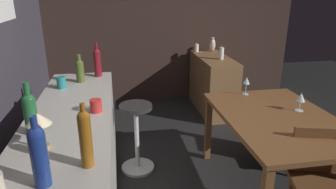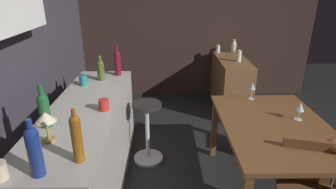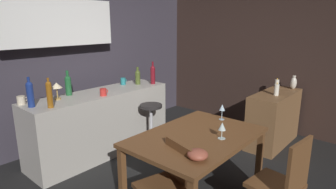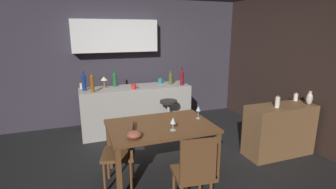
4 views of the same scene
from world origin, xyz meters
TOP-DOWN VIEW (x-y plane):
  - ground_plane at (0.00, 0.00)m, footprint 9.00×9.00m
  - wall_kitchen_back at (-0.06, 2.08)m, footprint 5.20×0.33m
  - wall_side_right at (2.55, 0.30)m, footprint 0.10×4.40m
  - dining_table at (-0.11, -0.34)m, footprint 1.37×0.94m
  - kitchen_counter at (-0.05, 1.36)m, footprint 2.10×0.60m
  - sideboard_cabinet at (1.87, -0.40)m, footprint 1.10×0.44m
  - chair_near_window at (-0.63, -0.41)m, footprint 0.49×0.49m
  - chair_by_doorway at (-0.02, -1.20)m, footprint 0.45×0.45m
  - bar_stool at (0.44, 0.84)m, footprint 0.34×0.34m
  - wine_glass_left at (-0.02, -0.58)m, footprint 0.08×0.08m
  - wine_glass_right at (0.48, -0.29)m, footprint 0.07×0.07m
  - fruit_bowl at (-0.53, -0.65)m, footprint 0.18×0.18m
  - wine_bottle_amber at (-0.85, 1.18)m, footprint 0.07×0.07m
  - wine_bottle_cobalt at (-0.99, 1.37)m, footprint 0.08×0.08m
  - wine_bottle_green at (-0.41, 1.55)m, footprint 0.08×0.08m
  - wine_bottle_ruby at (0.85, 1.19)m, footprint 0.07×0.07m
  - wine_bottle_olive at (0.68, 1.36)m, footprint 0.08×0.08m
  - cup_teal at (0.51, 1.51)m, footprint 0.12×0.08m
  - cup_cream at (-1.02, 1.57)m, footprint 0.13×0.09m
  - cup_red at (-0.12, 1.17)m, footprint 0.12×0.09m
  - counter_lamp at (-0.62, 1.45)m, footprint 0.14×0.14m
  - pillar_candle_tall at (2.30, -0.25)m, footprint 0.07×0.07m
  - pillar_candle_short at (1.72, -0.46)m, footprint 0.07×0.07m
  - vase_ceramic_ivory at (2.30, -0.51)m, footprint 0.09×0.09m

SIDE VIEW (x-z plane):
  - ground_plane at x=0.00m, z-range 0.00..0.00m
  - bar_stool at x=0.44m, z-range 0.02..0.74m
  - sideboard_cabinet at x=1.87m, z-range 0.00..0.82m
  - kitchen_counter at x=-0.05m, z-range 0.00..0.90m
  - chair_near_window at x=-0.63m, z-range 0.05..0.87m
  - chair_by_doorway at x=-0.02m, z-range 0.04..0.96m
  - dining_table at x=-0.11m, z-range 0.29..1.03m
  - fruit_bowl at x=-0.53m, z-range 0.74..0.83m
  - wine_glass_left at x=-0.02m, z-range 0.78..0.95m
  - wine_glass_right at x=0.48m, z-range 0.79..0.97m
  - pillar_candle_tall at x=2.30m, z-range 0.81..0.95m
  - pillar_candle_short at x=1.72m, z-range 0.81..1.00m
  - vase_ceramic_ivory at x=2.30m, z-range 0.81..1.03m
  - cup_red at x=-0.12m, z-range 0.90..1.00m
  - cup_cream at x=-1.02m, z-range 0.90..1.00m
  - cup_teal at x=0.51m, z-range 0.90..1.01m
  - wine_bottle_olive at x=0.68m, z-range 0.89..1.16m
  - wine_bottle_green at x=-0.41m, z-range 0.88..1.22m
  - wine_bottle_ruby at x=0.85m, z-range 0.88..1.24m
  - wine_bottle_cobalt at x=-0.99m, z-range 0.89..1.24m
  - wine_bottle_amber at x=-0.85m, z-range 0.89..1.24m
  - counter_lamp at x=-0.62m, z-range 0.96..1.18m
  - wall_side_right at x=2.55m, z-range 0.00..2.60m
  - wall_kitchen_back at x=-0.06m, z-range 0.11..2.71m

